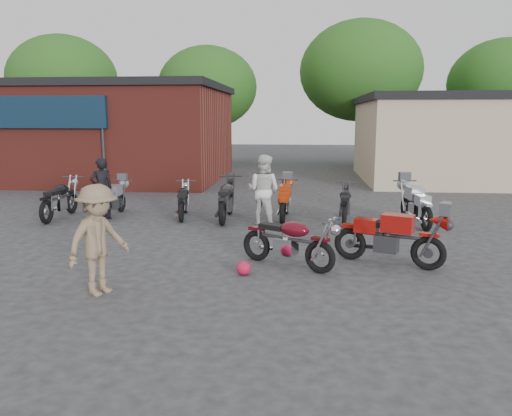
# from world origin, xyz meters

# --- Properties ---
(ground) EXTENTS (90.00, 90.00, 0.00)m
(ground) POSITION_xyz_m (0.00, 0.00, 0.00)
(ground) COLOR #2C2C2E
(brick_building) EXTENTS (12.00, 8.00, 4.00)m
(brick_building) POSITION_xyz_m (-9.00, 14.00, 2.00)
(brick_building) COLOR maroon
(brick_building) RESTS_ON ground
(stucco_building) EXTENTS (10.00, 8.00, 3.50)m
(stucco_building) POSITION_xyz_m (8.50, 15.00, 1.75)
(stucco_building) COLOR tan
(stucco_building) RESTS_ON ground
(tree_0) EXTENTS (6.56, 6.56, 8.20)m
(tree_0) POSITION_xyz_m (-14.00, 22.00, 4.10)
(tree_0) COLOR #1E4412
(tree_0) RESTS_ON ground
(tree_1) EXTENTS (5.92, 5.92, 7.40)m
(tree_1) POSITION_xyz_m (-5.00, 22.00, 3.70)
(tree_1) COLOR #1E4412
(tree_1) RESTS_ON ground
(tree_2) EXTENTS (7.04, 7.04, 8.80)m
(tree_2) POSITION_xyz_m (4.00, 22.00, 4.40)
(tree_2) COLOR #1E4412
(tree_2) RESTS_ON ground
(tree_3) EXTENTS (6.08, 6.08, 7.60)m
(tree_3) POSITION_xyz_m (12.00, 22.00, 3.80)
(tree_3) COLOR #1E4412
(tree_3) RESTS_ON ground
(vintage_motorcycle) EXTENTS (2.01, 1.54, 1.13)m
(vintage_motorcycle) POSITION_xyz_m (0.54, 0.84, 0.57)
(vintage_motorcycle) COLOR #560A16
(vintage_motorcycle) RESTS_ON ground
(sportbike) EXTENTS (2.16, 1.44, 1.20)m
(sportbike) POSITION_xyz_m (2.46, 1.16, 0.60)
(sportbike) COLOR #A6120D
(sportbike) RESTS_ON ground
(helmet) EXTENTS (0.34, 0.34, 0.25)m
(helmet) POSITION_xyz_m (-0.25, 0.30, 0.13)
(helmet) COLOR #BE1438
(helmet) RESTS_ON ground
(person_dark) EXTENTS (0.74, 0.72, 1.72)m
(person_dark) POSITION_xyz_m (-4.74, 4.87, 0.86)
(person_dark) COLOR black
(person_dark) RESTS_ON ground
(person_light) EXTENTS (1.10, 0.99, 1.86)m
(person_light) POSITION_xyz_m (-0.24, 4.55, 0.93)
(person_light) COLOR silver
(person_light) RESTS_ON ground
(person_tan) EXTENTS (1.12, 1.32, 1.77)m
(person_tan) POSITION_xyz_m (-2.43, -0.88, 0.89)
(person_tan) COLOR #816A50
(person_tan) RESTS_ON ground
(row_bike_0) EXTENTS (0.70, 2.07, 1.20)m
(row_bike_0) POSITION_xyz_m (-6.00, 4.93, 0.60)
(row_bike_0) COLOR black
(row_bike_0) RESTS_ON ground
(row_bike_1) EXTENTS (0.64, 1.84, 1.06)m
(row_bike_1) POSITION_xyz_m (-4.62, 5.37, 0.53)
(row_bike_1) COLOR gray
(row_bike_1) RESTS_ON ground
(row_bike_2) EXTENTS (0.87, 1.90, 1.06)m
(row_bike_2) POSITION_xyz_m (-2.57, 5.37, 0.53)
(row_bike_2) COLOR black
(row_bike_2) RESTS_ON ground
(row_bike_3) EXTENTS (0.76, 2.17, 1.25)m
(row_bike_3) POSITION_xyz_m (-1.32, 5.19, 0.62)
(row_bike_3) COLOR black
(row_bike_3) RESTS_ON ground
(row_bike_4) EXTENTS (0.73, 1.98, 1.13)m
(row_bike_4) POSITION_xyz_m (0.30, 5.42, 0.57)
(row_bike_4) COLOR #B5360F
(row_bike_4) RESTS_ON ground
(row_bike_5) EXTENTS (0.81, 1.94, 1.09)m
(row_bike_5) POSITION_xyz_m (1.93, 5.19, 0.55)
(row_bike_5) COLOR black
(row_bike_5) RESTS_ON ground
(row_bike_6) EXTENTS (0.95, 2.14, 1.20)m
(row_bike_6) POSITION_xyz_m (3.74, 4.97, 0.60)
(row_bike_6) COLOR #999FA7
(row_bike_6) RESTS_ON ground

